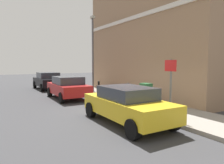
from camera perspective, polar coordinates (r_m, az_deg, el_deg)
ground at (r=9.48m, az=2.64°, el=-8.82°), size 80.00×80.00×0.00m
sidewalk at (r=15.52m, az=-3.66°, el=-3.09°), size 2.58×30.00×0.15m
corner_building at (r=16.35m, az=14.52°, el=11.01°), size 6.57×11.60×8.02m
car_yellow at (r=7.94m, az=4.15°, el=-6.07°), size 1.90×4.16×1.41m
car_red at (r=13.79m, az=-12.01°, el=-1.35°), size 1.97×4.02×1.45m
car_black at (r=19.33m, az=-17.20°, el=0.40°), size 1.98×4.04×1.50m
utility_cabinet at (r=10.54m, az=9.31°, el=-3.70°), size 0.46×0.61×1.15m
bollard_near_cabinet at (r=11.93m, az=4.41°, el=-2.51°), size 0.14×0.14×1.04m
bollard_far_kerb at (r=13.18m, az=-3.68°, el=-1.78°), size 0.14×0.14×1.04m
street_sign at (r=8.43m, az=15.83°, el=0.69°), size 0.08×0.60×2.30m
lamppost at (r=16.11m, az=-5.31°, el=8.71°), size 0.20×0.44×5.72m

